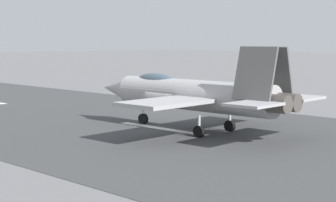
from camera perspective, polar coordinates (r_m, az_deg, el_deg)
name	(u,v)px	position (r m, az deg, el deg)	size (l,w,h in m)	color
ground_plane	(162,129)	(38.96, -0.60, -2.81)	(400.00, 400.00, 0.00)	slate
runway_strip	(162,129)	(38.95, -0.59, -2.80)	(240.00, 26.00, 0.02)	#3B3D3E
fighter_jet	(192,94)	(37.73, 2.45, 0.71)	(16.80, 13.29, 5.70)	#A09FA2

